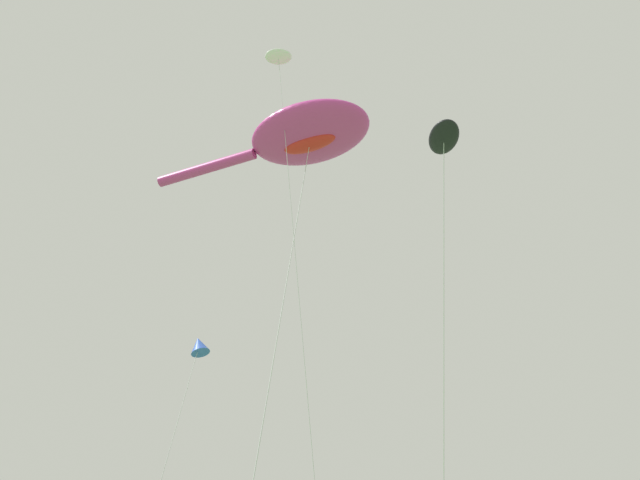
{
  "coord_description": "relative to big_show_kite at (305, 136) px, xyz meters",
  "views": [
    {
      "loc": [
        -7.97,
        -3.96,
        1.54
      ],
      "look_at": [
        -0.74,
        6.05,
        10.4
      ],
      "focal_mm": 37.6,
      "sensor_mm": 36.0,
      "label": 1
    }
  ],
  "objects": [
    {
      "name": "big_show_kite",
      "position": [
        0.0,
        0.0,
        0.0
      ],
      "size": [
        5.87,
        8.19,
        19.29
      ],
      "rotation": [
        0.0,
        0.0,
        -1.02
      ],
      "color": "#CC3899",
      "rests_on": "ground"
    },
    {
      "name": "small_kite_tiny_distant",
      "position": [
        -1.3,
        -0.08,
        2.93
      ],
      "size": [
        2.93,
        1.12,
        22.28
      ],
      "rotation": [
        0.0,
        0.0,
        -0.62
      ],
      "color": "white",
      "rests_on": "ground"
    },
    {
      "name": "small_kite_bird_shape",
      "position": [
        -1.51,
        3.67,
        -7.4
      ],
      "size": [
        3.23,
        3.11,
        11.73
      ],
      "rotation": [
        0.0,
        0.0,
        -2.24
      ],
      "color": "blue",
      "rests_on": "ground"
    },
    {
      "name": "small_kite_streamer_purple",
      "position": [
        -1.3,
        -7.38,
        -6.83
      ],
      "size": [
        2.52,
        4.46,
        12.16
      ],
      "rotation": [
        0.0,
        0.0,
        -2.11
      ],
      "color": "black",
      "rests_on": "ground"
    }
  ]
}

